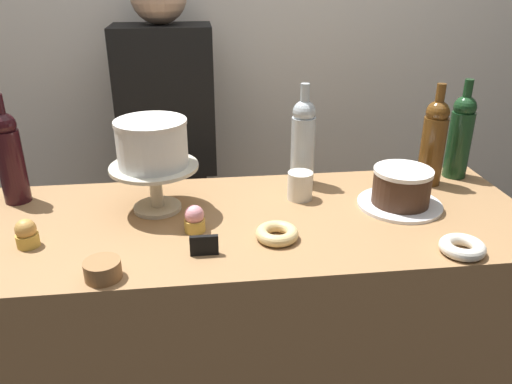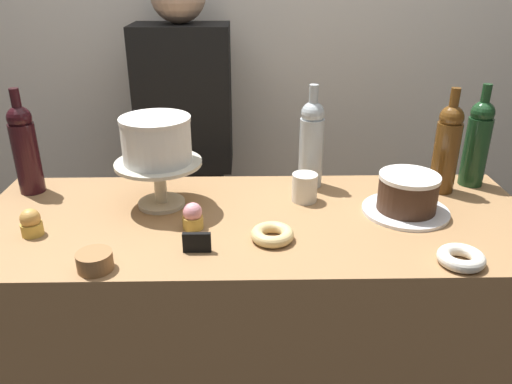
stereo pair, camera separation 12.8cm
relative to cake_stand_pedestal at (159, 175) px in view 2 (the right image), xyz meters
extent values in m
cube|color=silver|center=(0.28, 0.79, 0.26)|extent=(6.00, 0.05, 2.60)
cube|color=#997047|center=(0.28, -0.09, -0.57)|extent=(1.58, 0.62, 0.94)
cylinder|color=beige|center=(0.00, 0.00, -0.09)|extent=(0.14, 0.14, 0.01)
cylinder|color=beige|center=(0.00, 0.00, -0.02)|extent=(0.04, 0.04, 0.12)
cylinder|color=beige|center=(0.00, 0.00, 0.04)|extent=(0.25, 0.25, 0.01)
cylinder|color=white|center=(0.00, 0.00, 0.10)|extent=(0.19, 0.19, 0.12)
cylinder|color=white|center=(0.00, 0.00, 0.17)|extent=(0.20, 0.20, 0.01)
cylinder|color=white|center=(0.71, -0.06, -0.09)|extent=(0.25, 0.25, 0.01)
cylinder|color=#3D2619|center=(0.71, -0.06, -0.04)|extent=(0.17, 0.17, 0.09)
cylinder|color=white|center=(0.71, -0.06, 0.02)|extent=(0.17, 0.17, 0.01)
cylinder|color=#B2BCC1|center=(0.46, 0.14, 0.02)|extent=(0.08, 0.08, 0.22)
sphere|color=#B2BCC1|center=(0.46, 0.14, 0.14)|extent=(0.07, 0.07, 0.07)
cylinder|color=#B2BCC1|center=(0.46, 0.14, 0.19)|extent=(0.03, 0.03, 0.08)
cylinder|color=black|center=(-0.42, 0.11, 0.02)|extent=(0.08, 0.08, 0.22)
sphere|color=black|center=(-0.42, 0.11, 0.14)|extent=(0.07, 0.07, 0.07)
cylinder|color=black|center=(-0.42, 0.11, 0.19)|extent=(0.03, 0.03, 0.08)
cylinder|color=#193D1E|center=(0.98, 0.14, 0.02)|extent=(0.08, 0.08, 0.22)
sphere|color=#193D1E|center=(0.98, 0.14, 0.14)|extent=(0.07, 0.07, 0.07)
cylinder|color=#193D1E|center=(0.98, 0.14, 0.19)|extent=(0.03, 0.03, 0.08)
cylinder|color=#5B3814|center=(0.86, 0.09, 0.02)|extent=(0.08, 0.08, 0.22)
sphere|color=#5B3814|center=(0.86, 0.09, 0.14)|extent=(0.07, 0.07, 0.07)
cylinder|color=#5B3814|center=(0.86, 0.09, 0.19)|extent=(0.03, 0.03, 0.08)
cylinder|color=gold|center=(-0.31, -0.18, -0.08)|extent=(0.06, 0.06, 0.03)
sphere|color=#CC9347|center=(-0.31, -0.18, -0.05)|extent=(0.05, 0.05, 0.05)
cylinder|color=gold|center=(0.11, -0.15, -0.08)|extent=(0.06, 0.06, 0.03)
sphere|color=pink|center=(0.11, -0.15, -0.05)|extent=(0.05, 0.05, 0.05)
torus|color=#E0C17F|center=(0.32, -0.22, -0.08)|extent=(0.11, 0.11, 0.03)
torus|color=silver|center=(0.76, -0.34, -0.08)|extent=(0.11, 0.11, 0.03)
cylinder|color=olive|center=(-0.10, -0.35, -0.09)|extent=(0.08, 0.08, 0.01)
cylinder|color=olive|center=(-0.10, -0.35, -0.08)|extent=(0.08, 0.08, 0.01)
cylinder|color=olive|center=(-0.10, -0.35, -0.07)|extent=(0.08, 0.08, 0.01)
cylinder|color=olive|center=(-0.10, -0.35, -0.06)|extent=(0.08, 0.08, 0.01)
cube|color=black|center=(0.13, -0.27, -0.07)|extent=(0.07, 0.01, 0.05)
cylinder|color=silver|center=(0.43, 0.02, -0.05)|extent=(0.08, 0.08, 0.09)
cube|color=black|center=(0.01, 0.57, -0.61)|extent=(0.28, 0.18, 0.85)
cube|color=black|center=(0.01, 0.57, 0.09)|extent=(0.36, 0.22, 0.55)
camera|label=1|loc=(0.13, -1.35, 0.55)|focal=35.41mm
camera|label=2|loc=(0.25, -1.36, 0.55)|focal=35.41mm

